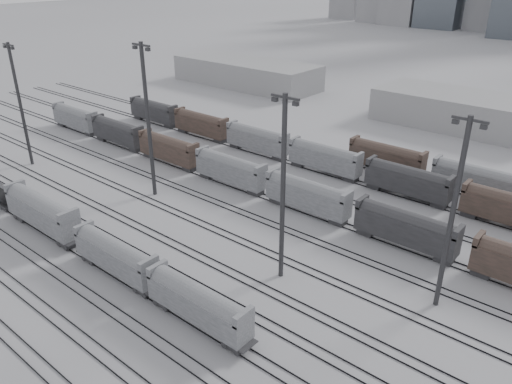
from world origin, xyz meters
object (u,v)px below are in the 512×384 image
Objects in this scene: hopper_car_b at (116,255)px; light_mast_c at (283,186)px; hopper_car_a at (42,210)px; light_mast_a at (20,102)px; hopper_car_c at (198,302)px.

light_mast_c reaches higher than hopper_car_b.
light_mast_a is (-28.11, 12.68, 9.20)m from hopper_car_a.
hopper_car_a is 1.14× the size of hopper_car_c.
hopper_car_b is 1.01× the size of hopper_car_c.
hopper_car_b is 49.07m from light_mast_a.
light_mast_a is at bearing 168.39° from hopper_car_c.
hopper_car_b is at bearing 0.00° from hopper_car_a.
light_mast_c is (62.91, 1.10, 0.15)m from light_mast_a.
hopper_car_c is at bearing -11.61° from light_mast_a.
hopper_car_b is at bearing 180.00° from hopper_car_c.
hopper_car_b is at bearing -140.12° from light_mast_c.
light_mast_c is at bearing 85.09° from hopper_car_c.
hopper_car_c is at bearing -94.91° from light_mast_c.
light_mast_a reaches higher than hopper_car_b.
light_mast_a is (-61.72, 12.68, 9.63)m from hopper_car_c.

